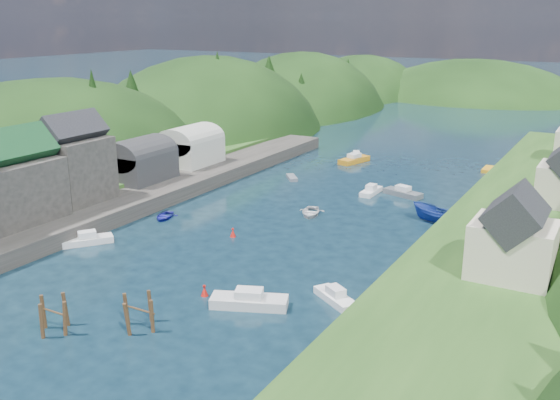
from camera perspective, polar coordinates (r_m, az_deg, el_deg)
The scene contains 13 objects.
ground at distance 93.21m, azimuth 6.70°, elevation 0.97°, with size 600.00×600.00×0.00m, color black.
hillside_left at distance 138.07m, azimuth -6.63°, elevation 2.63°, with size 44.00×245.56×52.00m.
far_hills at distance 212.61m, azimuth 20.24°, elevation 5.84°, with size 103.00×68.00×44.00m.
hill_trees at distance 105.97m, azimuth 9.98°, elevation 8.79°, with size 90.90×146.26×12.67m.
quay_left at distance 82.47m, azimuth -17.52°, elevation -1.03°, with size 12.00×110.00×2.00m, color #2D2B28.
terrace_left_grass at distance 87.52m, azimuth -20.68°, elevation -0.18°, with size 12.00×110.00×2.50m, color #234719.
boat_sheds at distance 96.06m, azimuth -10.33°, elevation 4.52°, with size 7.00×21.00×7.50m.
terrace_right at distance 77.24m, azimuth 21.01°, elevation -2.39°, with size 16.00×120.00×2.40m, color #234719.
piling_cluster_near at distance 54.58m, azimuth -19.94°, elevation -10.11°, with size 2.96×2.79×3.55m.
piling_cluster_far at distance 53.23m, azimuth -12.74°, elevation -10.26°, with size 3.30×3.07×3.42m.
channel_buoy_near at distance 58.25m, azimuth -6.92°, elevation -8.25°, with size 0.70×0.70×1.10m.
channel_buoy_far at distance 72.86m, azimuth -4.33°, elevation -3.01°, with size 0.70×0.70×1.10m.
moored_boats at distance 75.89m, azimuth 1.26°, elevation -2.03°, with size 37.69×89.89×2.40m.
Camera 1 is at (34.62, -32.94, 24.71)m, focal length 40.00 mm.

